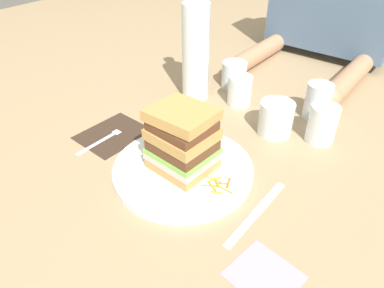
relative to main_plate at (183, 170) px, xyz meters
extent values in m
plane|color=#9E8460|center=(0.01, 0.01, -0.01)|extent=(3.00, 3.00, 0.00)
cylinder|color=white|center=(0.00, 0.00, 0.00)|extent=(0.29, 0.29, 0.02)
cube|color=tan|center=(0.00, 0.00, 0.02)|extent=(0.12, 0.11, 0.02)
cube|color=beige|center=(0.00, 0.00, 0.04)|extent=(0.13, 0.12, 0.01)
cube|color=#7AB74C|center=(0.00, 0.00, 0.05)|extent=(0.13, 0.12, 0.01)
cube|color=#56331E|center=(0.00, 0.00, 0.07)|extent=(0.12, 0.11, 0.02)
cube|color=tan|center=(0.00, 0.00, 0.09)|extent=(0.12, 0.11, 0.02)
cube|color=#56331E|center=(0.00, 0.00, 0.11)|extent=(0.11, 0.10, 0.02)
cube|color=tan|center=(0.00, 0.00, 0.13)|extent=(0.12, 0.11, 0.03)
cylinder|color=orange|center=(-0.09, 0.00, 0.01)|extent=(0.03, 0.00, 0.00)
cylinder|color=orange|center=(-0.08, -0.01, 0.01)|extent=(0.01, 0.03, 0.00)
cylinder|color=orange|center=(-0.08, 0.01, 0.01)|extent=(0.02, 0.02, 0.00)
cylinder|color=orange|center=(-0.09, 0.02, 0.01)|extent=(0.02, 0.02, 0.00)
cylinder|color=orange|center=(-0.09, 0.00, 0.01)|extent=(0.03, 0.01, 0.00)
cylinder|color=orange|center=(0.08, 0.01, 0.01)|extent=(0.03, 0.01, 0.00)
cylinder|color=orange|center=(0.11, 0.00, 0.01)|extent=(0.03, 0.00, 0.00)
cylinder|color=orange|center=(0.10, 0.01, 0.01)|extent=(0.01, 0.03, 0.00)
cylinder|color=orange|center=(0.09, -0.01, 0.01)|extent=(0.03, 0.01, 0.00)
cylinder|color=orange|center=(0.08, 0.00, 0.01)|extent=(0.02, 0.02, 0.00)
cylinder|color=orange|center=(0.10, -0.02, 0.01)|extent=(0.02, 0.01, 0.00)
cylinder|color=orange|center=(0.08, -0.01, 0.01)|extent=(0.03, 0.02, 0.00)
cylinder|color=orange|center=(0.09, 0.00, 0.01)|extent=(0.02, 0.02, 0.00)
cylinder|color=orange|center=(0.08, 0.00, 0.01)|extent=(0.02, 0.03, 0.00)
cube|color=#38281E|center=(-0.22, 0.01, -0.01)|extent=(0.14, 0.16, 0.00)
cube|color=silver|center=(-0.22, -0.05, 0.00)|extent=(0.01, 0.11, 0.00)
cube|color=silver|center=(-0.22, 0.02, 0.00)|extent=(0.02, 0.02, 0.00)
cylinder|color=silver|center=(-0.21, 0.04, 0.00)|extent=(0.00, 0.04, 0.00)
cylinder|color=silver|center=(-0.22, 0.04, 0.00)|extent=(0.00, 0.04, 0.00)
cylinder|color=silver|center=(-0.23, 0.04, 0.00)|extent=(0.00, 0.04, 0.00)
cylinder|color=silver|center=(-0.23, 0.04, 0.00)|extent=(0.00, 0.04, 0.00)
cube|color=silver|center=(0.18, -0.06, -0.01)|extent=(0.01, 0.10, 0.00)
cube|color=silver|center=(0.18, 0.04, -0.01)|extent=(0.02, 0.11, 0.00)
cylinder|color=white|center=(0.08, 0.25, 0.03)|extent=(0.08, 0.08, 0.08)
cylinder|color=#E55638|center=(0.08, 0.25, 0.02)|extent=(0.07, 0.07, 0.05)
cylinder|color=silver|center=(-0.19, 0.28, 0.12)|extent=(0.07, 0.07, 0.26)
cylinder|color=silver|center=(-0.07, 0.32, 0.03)|extent=(0.07, 0.07, 0.08)
cylinder|color=silver|center=(-0.13, 0.40, 0.03)|extent=(0.07, 0.07, 0.08)
cylinder|color=silver|center=(0.13, 0.38, 0.04)|extent=(0.06, 0.06, 0.09)
cylinder|color=silver|center=(0.18, 0.29, 0.04)|extent=(0.07, 0.07, 0.09)
cube|color=pink|center=(0.25, -0.11, -0.01)|extent=(0.11, 0.11, 0.00)
cylinder|color=tan|center=(-0.17, 0.60, 0.02)|extent=(0.06, 0.29, 0.06)
cylinder|color=tan|center=(0.13, 0.60, 0.02)|extent=(0.06, 0.29, 0.06)
sphere|color=tan|center=(-0.17, 0.45, 0.02)|extent=(0.06, 0.06, 0.06)
sphere|color=tan|center=(0.13, 0.45, 0.02)|extent=(0.06, 0.06, 0.06)
cube|color=slate|center=(-0.02, 0.81, 0.17)|extent=(0.41, 0.13, 0.30)
camera|label=1|loc=(0.36, -0.43, 0.47)|focal=33.12mm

